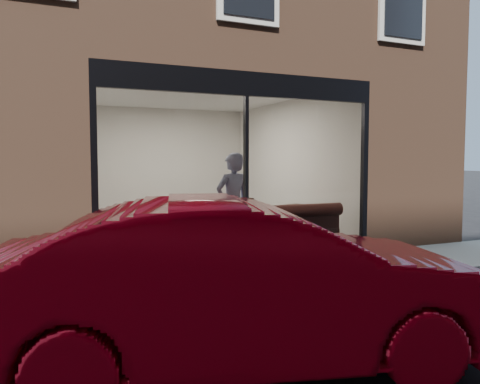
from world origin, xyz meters
name	(u,v)px	position (x,y,z in m)	size (l,w,h in m)	color
ground	(311,294)	(0.00, 0.00, 0.00)	(120.00, 120.00, 0.00)	black
sidewalk_near	(275,276)	(0.00, 1.00, 0.01)	(40.00, 2.00, 0.01)	gray
kerb_near	(313,291)	(0.00, -0.05, 0.06)	(40.00, 0.10, 0.12)	gray
host_building_pier_left	(13,165)	(-3.75, 8.00, 1.60)	(2.50, 12.00, 3.20)	brown
host_building_pier_right	(277,164)	(3.75, 8.00, 1.60)	(2.50, 12.00, 3.20)	brown
host_building_backfill	(139,164)	(0.00, 11.00, 1.60)	(5.00, 6.00, 3.20)	brown
cafe_floor	(193,236)	(0.00, 5.00, 0.02)	(6.00, 6.00, 0.00)	#2D2D30
cafe_ceiling	(192,95)	(0.00, 5.00, 3.19)	(6.00, 6.00, 0.00)	white
cafe_wall_back	(160,165)	(0.00, 7.99, 1.60)	(5.00, 5.00, 0.00)	silver
cafe_wall_left	(75,167)	(-2.49, 5.00, 1.60)	(6.00, 6.00, 0.00)	silver
cafe_wall_right	(289,166)	(2.49, 5.00, 1.60)	(6.00, 6.00, 0.00)	silver
storefront_kick	(246,254)	(0.00, 2.05, 0.15)	(5.00, 0.10, 0.30)	black
storefront_header	(246,84)	(0.00, 2.05, 3.00)	(5.00, 0.10, 0.40)	black
storefront_mullion	(246,171)	(0.00, 2.05, 1.55)	(0.06, 0.10, 2.50)	black
storefront_glass	(247,171)	(0.00, 2.02, 1.55)	(4.80, 4.80, 0.00)	white
banquette	(237,245)	(0.00, 2.45, 0.23)	(4.00, 0.55, 0.45)	#3D1916
person	(233,205)	(0.01, 2.66, 0.94)	(0.68, 0.45, 1.87)	#949DC8
cafe_table_left	(165,214)	(-1.07, 3.30, 0.74)	(0.58, 0.58, 0.04)	black
cafe_table_right	(298,206)	(1.92, 3.58, 0.74)	(0.67, 0.67, 0.04)	black
cafe_chair_left	(156,232)	(-0.98, 4.42, 0.24)	(0.37, 0.37, 0.04)	black
cafe_chair_right	(240,232)	(0.66, 3.80, 0.24)	(0.41, 0.41, 0.04)	black
wall_poster	(78,174)	(-2.45, 4.86, 1.46)	(0.02, 0.63, 0.83)	white
parked_car	(247,283)	(-1.63, -1.59, 0.71)	(1.50, 4.30, 1.42)	#970111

